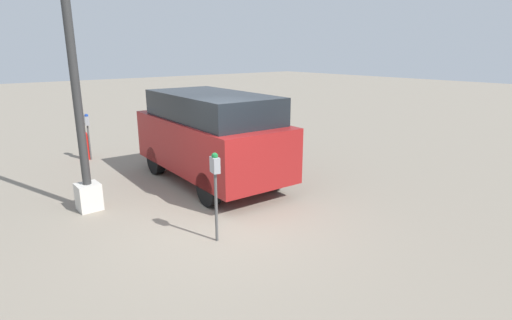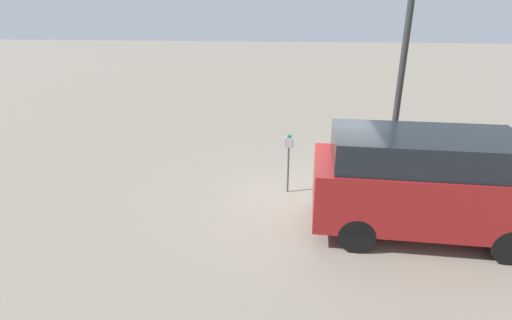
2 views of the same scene
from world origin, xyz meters
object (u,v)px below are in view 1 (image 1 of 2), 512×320
Objects in this scene: parking_meter_near at (215,177)px; fire_hydrant at (86,146)px; parking_meter_far at (87,126)px; lamp_post at (79,114)px; parked_van at (211,135)px.

parking_meter_near reaches higher than fire_hydrant.
parking_meter_near is 6.76m from parking_meter_far.
parking_meter_far reaches higher than fire_hydrant.
parked_van is at bearing -90.88° from lamp_post.
parked_van is 5.43× the size of fire_hydrant.
lamp_post reaches higher than parking_meter_near.
fire_hydrant is at bearing 59.94° from parking_meter_far.
lamp_post is 6.95× the size of fire_hydrant.
parked_van reaches higher than parking_meter_near.
lamp_post is at bearing 163.72° from fire_hydrant.
fire_hydrant is at bearing 26.51° from parked_van.
parking_meter_far is at bearing -17.80° from lamp_post.
lamp_post reaches higher than fire_hydrant.
parking_meter_far is 1.63× the size of fire_hydrant.
parking_meter_far is at bearing -130.96° from fire_hydrant.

